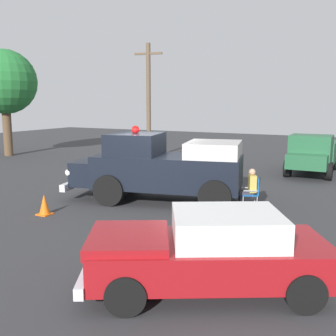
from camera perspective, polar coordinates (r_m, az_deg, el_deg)
name	(u,v)px	position (r m, az deg, el deg)	size (l,w,h in m)	color
ground_plane	(155,200)	(13.98, -1.85, -4.64)	(60.00, 60.00, 0.00)	#333335
vintage_fire_truck	(161,167)	(13.65, -0.95, 0.16)	(3.53, 6.29, 2.59)	black
classic_hot_rod	(207,251)	(7.38, 5.63, -11.66)	(3.73, 4.71, 1.46)	black
parked_pickup	(313,153)	(20.26, 19.93, 2.04)	(4.82, 2.09, 1.90)	black
lawn_chair_near_truck	(253,190)	(13.14, 12.02, -3.10)	(0.65, 0.65, 1.02)	#B7BABF
spectator_seated	(249,187)	(13.10, 11.47, -2.65)	(0.56, 0.64, 1.29)	#383842
spectator_standing	(133,157)	(17.90, -4.97, 1.59)	(0.64, 0.28, 1.68)	#2D334C
oak_tree_left	(4,82)	(27.27, -22.27, 11.20)	(3.97, 3.97, 6.59)	brown
utility_pole	(149,99)	(24.21, -2.78, 9.73)	(0.43, 1.69, 6.77)	brown
traffic_cone	(44,205)	(12.74, -17.19, -5.03)	(0.40, 0.40, 0.64)	orange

